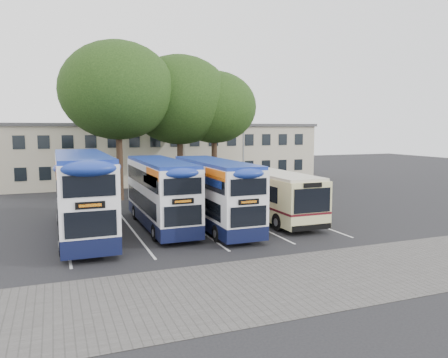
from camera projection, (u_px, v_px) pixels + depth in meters
The scene contains 12 objects.
ground at pixel (294, 241), 22.17m from camera, with size 120.00×120.00×0.00m, color black.
paving_strip at pixel (316, 277), 16.82m from camera, with size 40.00×6.00×0.01m, color #595654.
bay_lines at pixel (194, 227), 25.44m from camera, with size 14.12×11.00×0.01m.
depot_building at pixel (166, 152), 46.77m from camera, with size 32.40×8.40×6.20m.
lamp_post at pixel (244, 135), 42.22m from camera, with size 0.25×1.05×9.06m.
tree_left at pixel (118, 91), 33.98m from camera, with size 9.00×9.00×12.47m.
tree_mid at pixel (179, 100), 37.28m from camera, with size 8.92×8.92×11.91m.
tree_right at pixel (214, 107), 38.10m from camera, with size 7.37×7.37×10.68m.
bus_dd_left at pixel (82, 191), 22.99m from camera, with size 2.57×10.59×4.41m.
bus_dd_mid at pixel (160, 190), 25.17m from camera, with size 2.27×9.38×3.91m.
bus_dd_right at pixel (215, 191), 25.03m from camera, with size 2.27×9.35×3.89m.
bus_single at pixel (268, 191), 27.89m from camera, with size 2.58×10.12×3.02m.
Camera 1 is at (-11.22, -18.86, 5.73)m, focal length 35.00 mm.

